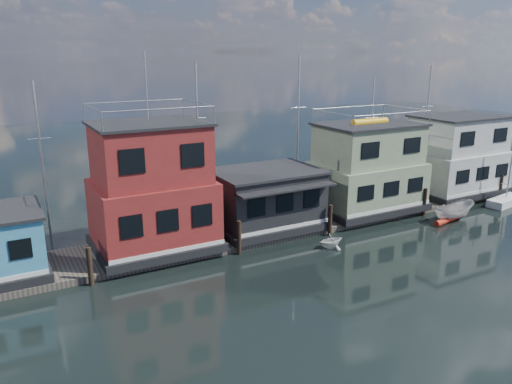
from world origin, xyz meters
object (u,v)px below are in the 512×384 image
houseboat_red (152,190)px  houseboat_white (457,156)px  houseboat_dark (266,199)px  houseboat_green (367,169)px  day_sailer (506,200)px  dinghy_white (331,240)px  motorboat (454,212)px  red_kayak (448,220)px

houseboat_red → houseboat_white: houseboat_red is taller
houseboat_red → houseboat_dark: 8.18m
houseboat_green → day_sailer: size_ratio=1.33×
houseboat_dark → dinghy_white: houseboat_dark is taller
houseboat_red → day_sailer: houseboat_red is taller
houseboat_white → day_sailer: (1.70, -3.98, -3.15)m
houseboat_white → dinghy_white: houseboat_white is taller
houseboat_green → motorboat: (4.55, -4.73, -2.84)m
houseboat_dark → dinghy_white: (2.23, -4.60, -1.93)m
houseboat_white → houseboat_dark: bearing=-179.9°
red_kayak → dinghy_white: (-10.59, 0.22, 0.26)m
dinghy_white → red_kayak: bearing=-91.6°
houseboat_dark → houseboat_green: size_ratio=0.88×
dinghy_white → motorboat: size_ratio=0.50×
red_kayak → day_sailer: 7.93m
motorboat → houseboat_dark: bearing=73.4°
houseboat_dark → red_kayak: size_ratio=2.44×
houseboat_red → houseboat_dark: (8.00, -0.02, -1.69)m
red_kayak → houseboat_red: bearing=156.3°
houseboat_red → red_kayak: 21.72m
houseboat_green → red_kayak: houseboat_green is taller
houseboat_green → dinghy_white: bearing=-145.7°
houseboat_dark → red_kayak: 13.87m
houseboat_dark → houseboat_red: bearing=179.9°
houseboat_white → day_sailer: size_ratio=1.33×
day_sailer → houseboat_red: bearing=162.3°
houseboat_dark → houseboat_green: houseboat_green is taller
motorboat → day_sailer: (7.16, 0.75, -0.33)m
houseboat_red → dinghy_white: (10.23, -4.62, -3.62)m
houseboat_red → day_sailer: (28.70, -3.98, -3.71)m
houseboat_red → motorboat: (21.55, -4.73, -3.39)m
dinghy_white → houseboat_green: bearing=-56.1°
dinghy_white → motorboat: 11.32m
houseboat_red → houseboat_dark: bearing=-0.1°
houseboat_white → red_kayak: 8.52m
dinghy_white → day_sailer: day_sailer is taller
dinghy_white → day_sailer: (18.47, 0.64, -0.09)m
houseboat_dark → houseboat_white: size_ratio=0.88×
houseboat_green → dinghy_white: houseboat_green is taller
red_kayak → motorboat: (0.73, 0.11, 0.49)m
red_kayak → day_sailer: bearing=-4.4°
houseboat_red → motorboat: size_ratio=3.21×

